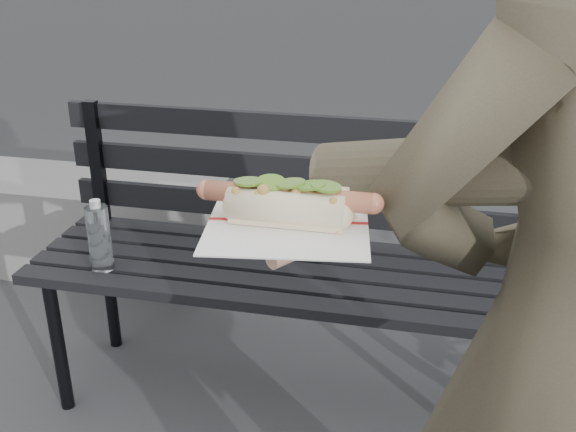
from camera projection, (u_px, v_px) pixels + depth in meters
The scene contains 3 objects.
park_bench at pixel (290, 243), 1.97m from camera, with size 1.50×0.44×0.88m.
concrete_block at pixel (85, 224), 2.86m from camera, with size 1.20×0.40×0.40m, color slate.
held_hotdog at pixel (453, 182), 0.81m from camera, with size 0.62×0.32×0.20m.
Camera 1 is at (0.26, -0.77, 1.40)m, focal length 42.00 mm.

